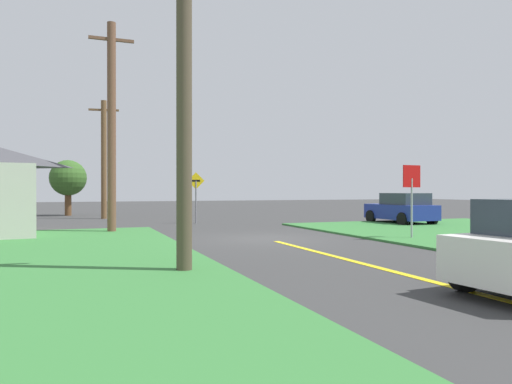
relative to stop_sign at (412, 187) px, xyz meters
The scene contains 9 objects.
ground_plane 5.57m from the stop_sign, 155.50° to the left, with size 120.00×120.00×0.00m, color #373737.
lane_stripe_center 7.76m from the stop_sign, 129.25° to the right, with size 0.20×14.00×0.01m, color yellow.
stop_sign is the anchor object (origin of this frame).
car_on_crossroad 8.09m from the stop_sign, 54.35° to the left, with size 2.06×3.90×1.62m.
utility_pole_near 10.03m from the stop_sign, 157.17° to the right, with size 1.80×0.33×7.69m.
utility_pole_mid 12.08m from the stop_sign, 146.49° to the left, with size 1.80×0.35×8.68m.
utility_pole_far 19.50m from the stop_sign, 119.75° to the left, with size 1.80×0.39×7.33m.
direction_sign 11.96m from the stop_sign, 116.21° to the left, with size 0.90×0.15×2.72m.
oak_tree_left 24.43m from the stop_sign, 118.82° to the left, with size 2.47×2.47×3.86m.
Camera 1 is at (-6.41, -15.86, 1.77)m, focal length 32.97 mm.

